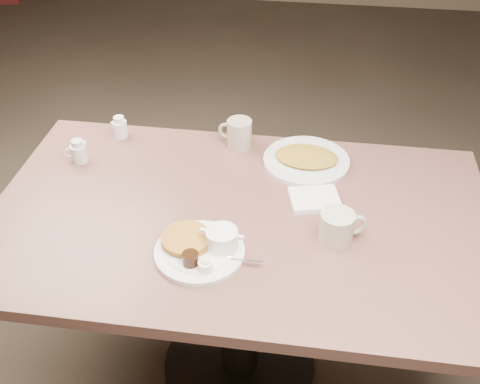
# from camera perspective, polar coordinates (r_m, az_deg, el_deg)

# --- Properties ---
(diner_table) EXTENTS (1.50, 0.90, 0.75)m
(diner_table) POSITION_cam_1_polar(r_m,az_deg,el_deg) (1.82, -0.09, -6.37)
(diner_table) COLOR #84564C
(diner_table) RESTS_ON ground
(main_plate) EXTENTS (0.31, 0.28, 0.07)m
(main_plate) POSITION_cam_1_polar(r_m,az_deg,el_deg) (1.57, -3.81, -5.43)
(main_plate) COLOR white
(main_plate) RESTS_ON diner_table
(coffee_mug_near) EXTENTS (0.15, 0.12, 0.09)m
(coffee_mug_near) POSITION_cam_1_polar(r_m,az_deg,el_deg) (1.62, 9.74, -3.39)
(coffee_mug_near) COLOR beige
(coffee_mug_near) RESTS_ON diner_table
(napkin) EXTENTS (0.17, 0.15, 0.02)m
(napkin) POSITION_cam_1_polar(r_m,az_deg,el_deg) (1.76, 7.44, -0.73)
(napkin) COLOR white
(napkin) RESTS_ON diner_table
(coffee_mug_far) EXTENTS (0.13, 0.10, 0.10)m
(coffee_mug_far) POSITION_cam_1_polar(r_m,az_deg,el_deg) (1.98, -0.14, 5.86)
(coffee_mug_far) COLOR #B8A99A
(coffee_mug_far) RESTS_ON diner_table
(creamer_left) EXTENTS (0.08, 0.06, 0.08)m
(creamer_left) POSITION_cam_1_polar(r_m,az_deg,el_deg) (1.99, -15.78, 3.88)
(creamer_left) COLOR silver
(creamer_left) RESTS_ON diner_table
(creamer_right) EXTENTS (0.07, 0.06, 0.08)m
(creamer_right) POSITION_cam_1_polar(r_m,az_deg,el_deg) (2.09, -11.88, 6.29)
(creamer_right) COLOR white
(creamer_right) RESTS_ON diner_table
(hash_plate) EXTENTS (0.31, 0.31, 0.04)m
(hash_plate) POSITION_cam_1_polar(r_m,az_deg,el_deg) (1.93, 6.62, 3.26)
(hash_plate) COLOR white
(hash_plate) RESTS_ON diner_table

